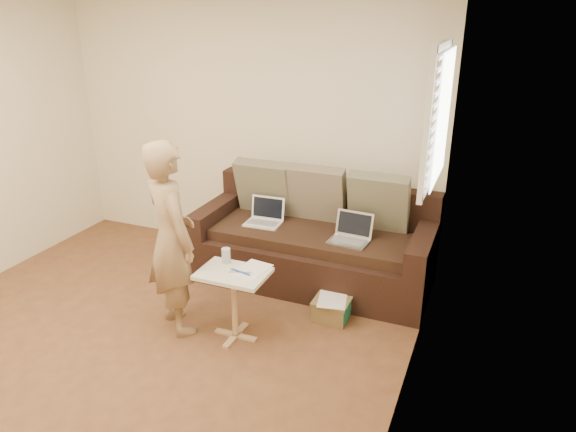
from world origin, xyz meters
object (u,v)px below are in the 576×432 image
object	(u,v)px
sofa	(313,239)
striped_box	(332,308)
person	(171,238)
side_table	(234,305)
drinking_glass	(226,256)
laptop_white	(263,224)
laptop_silver	(348,242)

from	to	relation	value
sofa	striped_box	xyz separation A→B (m)	(0.38, -0.58, -0.33)
person	side_table	xyz separation A→B (m)	(0.51, 0.03, -0.49)
drinking_glass	striped_box	xyz separation A→B (m)	(0.75, 0.43, -0.55)
sofa	laptop_white	distance (m)	0.50
sofa	drinking_glass	xyz separation A→B (m)	(-0.37, -1.01, 0.21)
sofa	person	bearing A→B (deg)	-123.09
striped_box	person	bearing A→B (deg)	-152.87
striped_box	side_table	bearing A→B (deg)	-138.64
sofa	laptop_white	size ratio (longest dim) A/B	6.59
laptop_silver	striped_box	size ratio (longest dim) A/B	1.14
side_table	laptop_silver	bearing A→B (deg)	57.27
side_table	striped_box	distance (m)	0.86
person	sofa	bearing A→B (deg)	-88.71
person	striped_box	distance (m)	1.45
laptop_white	side_table	world-z (taller)	laptop_white
laptop_white	person	distance (m)	1.16
laptop_silver	person	size ratio (longest dim) A/B	0.22
side_table	person	bearing A→B (deg)	-176.55
person	striped_box	world-z (taller)	person
person	laptop_silver	bearing A→B (deg)	-104.11
sofa	laptop_silver	bearing A→B (deg)	-21.47
drinking_glass	laptop_white	bearing A→B (deg)	97.28
laptop_white	drinking_glass	bearing A→B (deg)	-85.04
laptop_silver	drinking_glass	world-z (taller)	drinking_glass
laptop_silver	sofa	bearing A→B (deg)	163.00
laptop_silver	laptop_white	xyz separation A→B (m)	(-0.87, 0.09, 0.00)
person	drinking_glass	size ratio (longest dim) A/B	13.07
drinking_glass	person	bearing A→B (deg)	-158.88
laptop_silver	side_table	xyz separation A→B (m)	(-0.63, -0.98, -0.23)
person	drinking_glass	xyz separation A→B (m)	(0.39, 0.15, -0.14)
person	laptop_white	bearing A→B (deg)	-69.38
laptop_white	person	bearing A→B (deg)	-106.08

